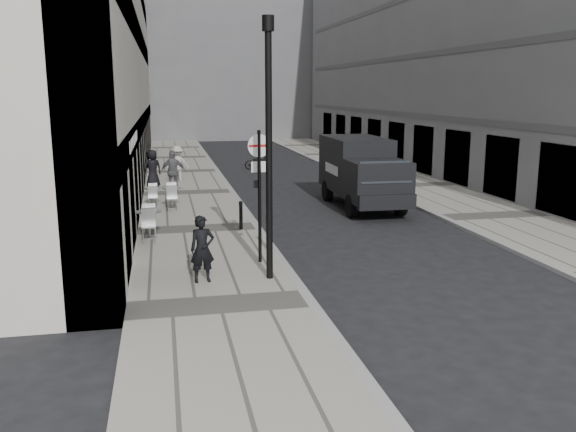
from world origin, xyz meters
The scene contains 18 objects.
ground centered at (0.00, 0.00, 0.00)m, with size 120.00×120.00×0.00m, color black.
sidewalk centered at (-2.00, 18.00, 0.06)m, with size 4.00×60.00×0.12m, color gray.
far_sidewalk centered at (9.00, 18.00, 0.06)m, with size 4.00×60.00×0.12m, color gray.
building_left centered at (-6.00, 24.50, 9.00)m, with size 4.00×45.00×18.00m, color beige.
building_far centered at (1.50, 56.00, 11.00)m, with size 24.00×16.00×22.00m, color slate.
walking_man centered at (-2.24, 4.39, 0.94)m, with size 0.60×0.39×1.64m, color black.
sign_post centered at (-0.60, 5.87, 2.40)m, with size 0.61×0.12×3.56m.
lamppost centered at (-0.60, 4.36, 3.60)m, with size 0.28×0.28×6.26m.
bollard_near centered at (-0.15, 7.15, 0.61)m, with size 0.13×0.13×0.97m, color black.
bollard_far centered at (-0.60, 9.93, 0.57)m, with size 0.12×0.12×0.90m, color black.
panel_van centered at (4.80, 13.60, 1.57)m, with size 2.32×5.97×2.79m.
cyclist centered at (2.57, 26.47, 0.70)m, with size 1.72×0.75×1.80m.
pedestrian_a centered at (-2.65, 17.81, 1.10)m, with size 1.14×0.48×1.95m, color slate.
pedestrian_b centered at (-2.37, 21.41, 1.03)m, with size 1.18×0.68×1.83m, color #BBB4AD.
pedestrian_c centered at (-3.60, 19.77, 1.03)m, with size 0.89×0.58×1.82m, color black.
cafe_table_near centered at (-2.80, 14.25, 0.61)m, with size 0.75×1.69×0.96m.
cafe_table_mid centered at (-3.60, 9.32, 0.63)m, with size 0.79×1.77×1.01m.
cafe_table_far centered at (-3.54, 14.87, 0.55)m, with size 0.67×1.51×0.86m.
Camera 1 is at (-3.09, -9.98, 4.70)m, focal length 38.00 mm.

